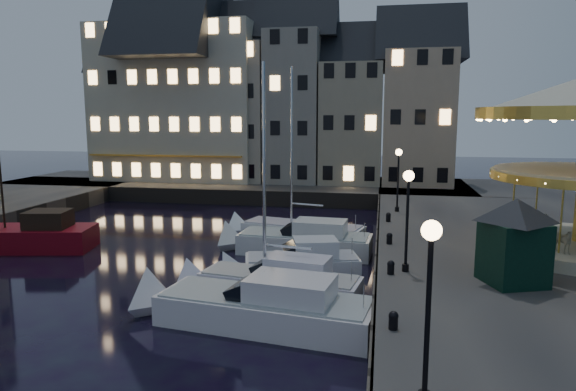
% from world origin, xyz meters
% --- Properties ---
extents(ground, '(160.00, 160.00, 0.00)m').
position_xyz_m(ground, '(0.00, 0.00, 0.00)').
color(ground, black).
rests_on(ground, ground).
extents(quay_east, '(16.00, 56.00, 1.30)m').
position_xyz_m(quay_east, '(14.00, 6.00, 0.65)').
color(quay_east, '#474442').
rests_on(quay_east, ground).
extents(quay_north, '(44.00, 12.00, 1.30)m').
position_xyz_m(quay_north, '(-8.00, 28.00, 0.65)').
color(quay_north, '#474442').
rests_on(quay_north, ground).
extents(quaywall_e, '(0.15, 44.00, 1.30)m').
position_xyz_m(quaywall_e, '(6.00, 6.00, 0.65)').
color(quaywall_e, '#47423A').
rests_on(quaywall_e, ground).
extents(quaywall_n, '(48.00, 0.15, 1.30)m').
position_xyz_m(quaywall_n, '(-6.00, 22.00, 0.65)').
color(quaywall_n, '#47423A').
rests_on(quaywall_n, ground).
extents(streetlamp_a, '(0.44, 0.44, 4.17)m').
position_xyz_m(streetlamp_a, '(7.20, -9.00, 4.02)').
color(streetlamp_a, black).
rests_on(streetlamp_a, quay_east).
extents(streetlamp_b, '(0.44, 0.44, 4.17)m').
position_xyz_m(streetlamp_b, '(7.20, 1.00, 4.02)').
color(streetlamp_b, black).
rests_on(streetlamp_b, quay_east).
extents(streetlamp_c, '(0.44, 0.44, 4.17)m').
position_xyz_m(streetlamp_c, '(7.20, 14.50, 4.02)').
color(streetlamp_c, black).
rests_on(streetlamp_c, quay_east).
extents(bollard_a, '(0.30, 0.30, 0.57)m').
position_xyz_m(bollard_a, '(6.60, -5.00, 1.60)').
color(bollard_a, black).
rests_on(bollard_a, quay_east).
extents(bollard_b, '(0.30, 0.30, 0.57)m').
position_xyz_m(bollard_b, '(6.60, 0.50, 1.60)').
color(bollard_b, black).
rests_on(bollard_b, quay_east).
extents(bollard_c, '(0.30, 0.30, 0.57)m').
position_xyz_m(bollard_c, '(6.60, 5.50, 1.60)').
color(bollard_c, black).
rests_on(bollard_c, quay_east).
extents(bollard_d, '(0.30, 0.30, 0.57)m').
position_xyz_m(bollard_d, '(6.60, 11.00, 1.60)').
color(bollard_d, black).
rests_on(bollard_d, quay_east).
extents(townhouse_na, '(5.50, 8.00, 12.80)m').
position_xyz_m(townhouse_na, '(-19.50, 30.00, 7.78)').
color(townhouse_na, gray).
rests_on(townhouse_na, quay_north).
extents(townhouse_nb, '(6.16, 8.00, 13.80)m').
position_xyz_m(townhouse_nb, '(-14.05, 30.00, 8.28)').
color(townhouse_nb, gray).
rests_on(townhouse_nb, quay_north).
extents(townhouse_nc, '(6.82, 8.00, 14.80)m').
position_xyz_m(townhouse_nc, '(-8.00, 30.00, 8.78)').
color(townhouse_nc, '#A89B87').
rests_on(townhouse_nc, quay_north).
extents(townhouse_nd, '(5.50, 8.00, 15.80)m').
position_xyz_m(townhouse_nd, '(-2.25, 30.00, 9.28)').
color(townhouse_nd, gray).
rests_on(townhouse_nd, quay_north).
extents(townhouse_ne, '(6.16, 8.00, 12.80)m').
position_xyz_m(townhouse_ne, '(3.20, 30.00, 7.78)').
color(townhouse_ne, gray).
rests_on(townhouse_ne, quay_north).
extents(townhouse_nf, '(6.82, 8.00, 13.80)m').
position_xyz_m(townhouse_nf, '(9.25, 30.00, 8.28)').
color(townhouse_nf, tan).
rests_on(townhouse_nf, quay_north).
extents(hotel_corner, '(17.60, 9.00, 16.80)m').
position_xyz_m(hotel_corner, '(-14.00, 30.00, 9.78)').
color(hotel_corner, beige).
rests_on(hotel_corner, quay_north).
extents(motorboat_b, '(9.08, 3.83, 2.15)m').
position_xyz_m(motorboat_b, '(1.72, -2.46, 0.64)').
color(motorboat_b, silver).
rests_on(motorboat_b, ground).
extents(motorboat_c, '(7.79, 3.06, 10.28)m').
position_xyz_m(motorboat_c, '(1.69, 0.20, 0.67)').
color(motorboat_c, silver).
rests_on(motorboat_c, ground).
extents(motorboat_d, '(6.38, 3.45, 2.15)m').
position_xyz_m(motorboat_d, '(2.16, 2.96, 0.63)').
color(motorboat_d, silver).
rests_on(motorboat_d, ground).
extents(motorboat_e, '(8.42, 2.96, 2.15)m').
position_xyz_m(motorboat_e, '(1.62, 7.60, 0.64)').
color(motorboat_e, silver).
rests_on(motorboat_e, ground).
extents(motorboat_f, '(8.48, 4.00, 11.25)m').
position_xyz_m(motorboat_f, '(0.92, 10.36, 0.53)').
color(motorboat_f, white).
rests_on(motorboat_f, ground).
extents(red_fishing_boat, '(8.17, 4.14, 6.04)m').
position_xyz_m(red_fishing_boat, '(-13.84, 5.62, 0.70)').
color(red_fishing_boat, maroon).
rests_on(red_fishing_boat, ground).
extents(ticket_kiosk, '(3.18, 3.18, 3.73)m').
position_xyz_m(ticket_kiosk, '(11.12, 0.16, 3.52)').
color(ticket_kiosk, black).
rests_on(ticket_kiosk, quay_east).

